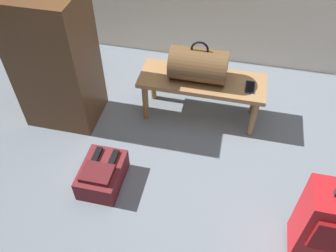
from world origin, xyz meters
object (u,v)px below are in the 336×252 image
Objects in this scene: duffel_bag_brown at (199,65)px; side_cabinet at (55,61)px; backpack_maroon at (102,174)px; bench at (202,85)px; cell_phone at (250,87)px.

side_cabinet is at bearing -168.22° from duffel_bag_brown.
duffel_bag_brown is 0.40× the size of side_cabinet.
duffel_bag_brown reaches higher than backpack_maroon.
cell_phone is (0.37, -0.02, 0.06)m from bench.
bench is 1.15m from side_cabinet.
duffel_bag_brown reaches higher than bench.
side_cabinet is at bearing -168.62° from bench.
duffel_bag_brown is (-0.04, 0.00, 0.19)m from bench.
backpack_maroon is (-0.57, -0.85, -0.24)m from bench.
bench is 6.94× the size of cell_phone.
bench is 2.63× the size of backpack_maroon.
cell_phone is at bearing 7.72° from side_cabinet.
backpack_maroon is at bearing -123.86° from bench.
duffel_bag_brown is at bearing 58.00° from backpack_maroon.
bench is at bearing 56.14° from backpack_maroon.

